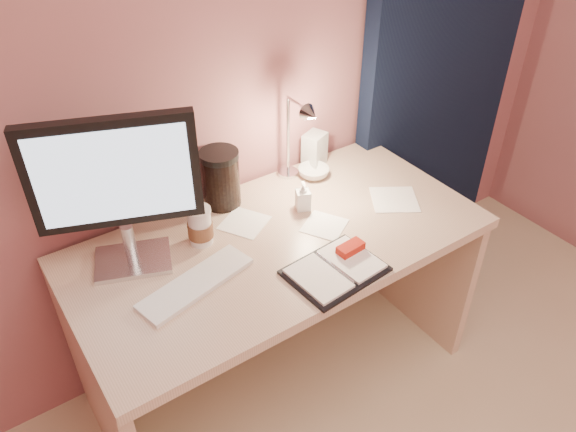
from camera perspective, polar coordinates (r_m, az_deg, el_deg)
room at (r=2.46m, az=14.29°, el=17.24°), size 3.50×3.50×3.50m
desk at (r=2.08m, az=-2.01°, el=-5.98°), size 1.40×0.70×0.73m
monitor at (r=1.67m, az=-17.01°, el=3.31°), size 0.46×0.24×0.51m
keyboard at (r=1.73m, az=-9.32°, el=-6.77°), size 0.39×0.19×0.02m
planner at (r=1.76m, az=4.95°, el=-5.28°), size 0.31×0.24×0.05m
paper_a at (r=1.94m, az=3.73°, el=-0.97°), size 0.18×0.18×0.00m
paper_b at (r=2.09m, az=10.75°, el=1.66°), size 0.23×0.23×0.00m
paper_c at (r=1.95m, az=-4.45°, el=-0.68°), size 0.20×0.20×0.00m
coffee_cup at (r=1.85m, az=-8.91°, el=-1.10°), size 0.08×0.08×0.13m
bowl at (r=2.18m, az=2.62°, el=4.46°), size 0.15×0.15×0.04m
lotion_bottle at (r=1.99m, az=1.54°, el=2.09°), size 0.07×0.07×0.11m
dark_jar at (r=2.00m, az=-6.83°, el=3.55°), size 0.13×0.13×0.19m
product_box at (r=2.24m, az=2.71°, el=6.80°), size 0.11×0.10×0.13m
desk_lamp at (r=2.03m, az=1.44°, el=8.36°), size 0.08×0.21×0.35m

